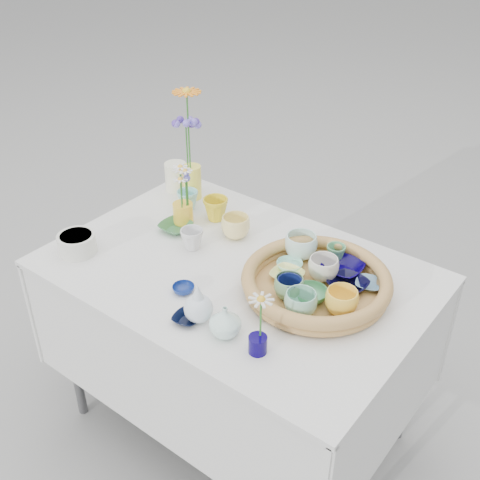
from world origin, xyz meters
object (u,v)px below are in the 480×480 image
Objects in this scene: wicker_tray at (316,283)px; tall_vase_yellow at (192,182)px; bud_vase_seafoam at (225,321)px; display_table at (237,423)px.

wicker_tray is 0.77m from tall_vase_yellow.
wicker_tray is at bearing 72.43° from bud_vase_seafoam.
bud_vase_seafoam is at bearing -57.57° from display_table.
tall_vase_yellow is (-0.45, 0.29, 0.83)m from display_table.
tall_vase_yellow is at bearing 161.96° from wicker_tray.
tall_vase_yellow reaches higher than display_table.
bud_vase_seafoam is (-0.10, -0.33, 0.01)m from wicker_tray.
wicker_tray is at bearing -18.04° from tall_vase_yellow.
tall_vase_yellow is (-0.73, 0.24, 0.03)m from wicker_tray.
bud_vase_seafoam is 0.71× the size of tall_vase_yellow.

